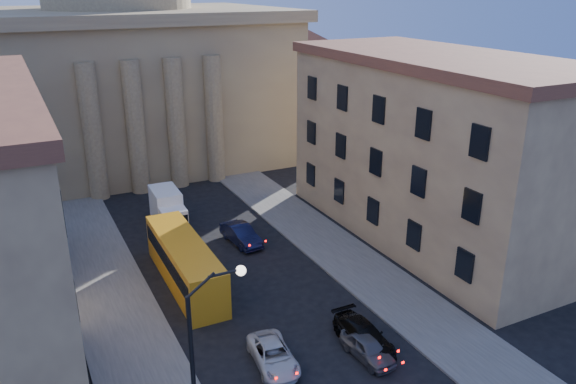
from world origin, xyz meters
The scene contains 11 objects.
sidewalk_left centered at (-8.50, 18.00, 0.07)m, with size 5.00×60.00×0.15m, color #55534E.
sidewalk_right centered at (8.50, 18.00, 0.07)m, with size 5.00×60.00×0.15m, color #55534E.
church centered at (0.00, 55.47, 11.88)m, with size 68.02×28.76×36.60m.
building_right centered at (17.00, 22.00, 7.42)m, with size 11.60×26.60×14.70m.
street_lamp centered at (-6.97, 8.00, 5.29)m, with size 2.62×0.44×8.83m.
car_left_mid centered at (-1.88, 12.08, 0.61)m, with size 2.03×4.41×1.22m, color silver.
car_right_mid centered at (3.50, 11.31, 0.68)m, with size 1.90×4.68×1.36m, color black.
car_right_far centered at (3.06, 10.28, 0.64)m, with size 1.51×3.74×1.28m, color #4D4D52.
car_right_distant centered at (2.38, 27.10, 0.77)m, with size 1.62×4.65×1.53m, color black.
city_bus centered at (-3.50, 22.87, 1.70)m, with size 2.72×11.26×3.17m.
box_truck centered at (-1.80, 33.32, 1.42)m, with size 2.33×5.53×3.00m.
Camera 1 is at (-12.65, -11.07, 19.64)m, focal length 35.00 mm.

